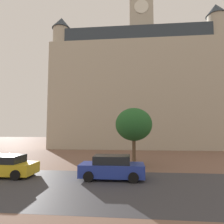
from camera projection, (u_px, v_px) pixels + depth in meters
name	position (u px, v px, depth m)	size (l,w,h in m)	color
ground_plane	(107.00, 180.00, 12.34)	(120.00, 120.00, 0.00)	brown
street_asphalt_strip	(104.00, 186.00, 10.97)	(120.00, 7.62, 0.00)	#38383D
landmark_building	(136.00, 90.00, 35.67)	(28.99, 11.67, 32.33)	#B2A893
car_yellow	(4.00, 166.00, 13.35)	(4.24, 2.05, 1.43)	gold
car_blue	(112.00, 168.00, 12.67)	(4.16, 1.96, 1.51)	#23389E
tree_curb_far	(134.00, 124.00, 17.53)	(3.29, 3.29, 5.13)	brown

